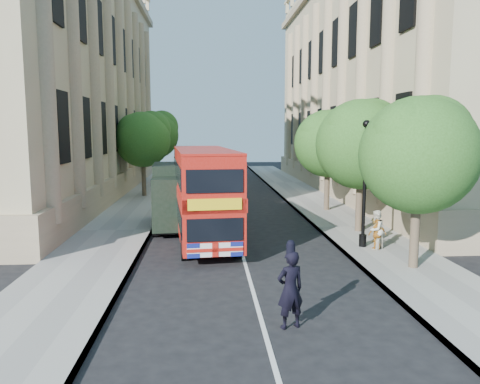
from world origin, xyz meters
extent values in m
plane|color=black|center=(0.00, 0.00, 0.00)|extent=(120.00, 120.00, 0.00)
cube|color=gray|center=(5.75, 10.00, 0.06)|extent=(3.50, 80.00, 0.12)
cube|color=gray|center=(-5.75, 10.00, 0.06)|extent=(3.50, 80.00, 0.12)
cube|color=tan|center=(13.80, 24.00, 9.00)|extent=(12.00, 38.00, 18.00)
cube|color=tan|center=(-13.80, 24.00, 9.00)|extent=(12.00, 38.00, 18.00)
cylinder|color=#473828|center=(5.80, 3.00, 1.43)|extent=(0.32, 0.32, 2.86)
sphere|color=#29551C|center=(5.80, 3.00, 4.03)|extent=(4.00, 4.00, 4.00)
sphere|color=#29551C|center=(6.40, 3.40, 4.68)|extent=(2.80, 2.80, 2.80)
sphere|color=#29551C|center=(5.30, 2.70, 4.55)|extent=(2.60, 2.60, 2.60)
cylinder|color=#473828|center=(5.80, 9.00, 1.50)|extent=(0.32, 0.32, 2.99)
sphere|color=#29551C|center=(5.80, 9.00, 4.22)|extent=(4.20, 4.20, 4.20)
sphere|color=#29551C|center=(6.40, 9.40, 4.90)|extent=(2.94, 2.94, 2.94)
sphere|color=#29551C|center=(5.30, 8.70, 4.76)|extent=(2.73, 2.73, 2.73)
cylinder|color=#473828|center=(5.80, 15.00, 1.45)|extent=(0.32, 0.32, 2.90)
sphere|color=#29551C|center=(5.80, 15.00, 4.09)|extent=(4.00, 4.00, 4.00)
sphere|color=#29551C|center=(6.40, 15.40, 4.75)|extent=(2.80, 2.80, 2.80)
sphere|color=#29551C|center=(5.30, 14.70, 4.62)|extent=(2.60, 2.60, 2.60)
cylinder|color=#473828|center=(-6.00, 22.00, 1.50)|extent=(0.32, 0.32, 2.99)
sphere|color=#29551C|center=(-6.00, 22.00, 4.22)|extent=(4.00, 4.00, 4.00)
sphere|color=#29551C|center=(-5.40, 22.40, 4.90)|extent=(2.80, 2.80, 2.80)
sphere|color=#29551C|center=(-6.50, 21.70, 4.76)|extent=(2.60, 2.60, 2.60)
cylinder|color=#473828|center=(-6.00, 30.00, 1.58)|extent=(0.32, 0.32, 3.17)
sphere|color=#29551C|center=(-6.00, 30.00, 4.46)|extent=(4.20, 4.20, 4.20)
sphere|color=#29551C|center=(-5.40, 30.40, 5.18)|extent=(2.94, 2.94, 2.94)
sphere|color=#29551C|center=(-6.50, 29.70, 5.04)|extent=(2.73, 2.73, 2.73)
cylinder|color=black|center=(5.00, 6.00, 0.37)|extent=(0.30, 0.30, 0.50)
cylinder|color=black|center=(5.00, 6.00, 2.62)|extent=(0.14, 0.14, 5.00)
sphere|color=black|center=(5.00, 6.00, 5.12)|extent=(0.32, 0.32, 0.32)
cube|color=#A6140B|center=(-1.52, 7.98, 2.19)|extent=(3.09, 8.78, 3.58)
cube|color=black|center=(-1.52, 7.98, 1.40)|extent=(3.09, 8.24, 0.81)
cube|color=black|center=(-1.52, 7.98, 3.12)|extent=(3.09, 8.24, 0.81)
cube|color=yellow|center=(-1.11, 3.71, 2.31)|extent=(1.90, 0.26, 0.41)
cylinder|color=black|center=(-2.25, 4.87, 0.45)|extent=(0.34, 0.93, 0.91)
cylinder|color=black|center=(-0.21, 5.07, 0.45)|extent=(0.34, 0.93, 0.91)
cylinder|color=black|center=(-2.82, 10.72, 0.45)|extent=(0.34, 0.93, 0.91)
cylinder|color=black|center=(-0.78, 10.92, 0.45)|extent=(0.34, 0.93, 0.91)
cube|color=black|center=(-2.76, 9.09, 1.53)|extent=(2.42, 2.21, 2.38)
cube|color=black|center=(-2.69, 8.13, 1.81)|extent=(2.04, 0.25, 0.79)
cube|color=black|center=(-2.95, 11.57, 1.76)|extent=(2.54, 3.79, 2.83)
cube|color=black|center=(-2.90, 10.90, 0.40)|extent=(2.45, 5.58, 0.28)
cylinder|color=black|center=(-3.77, 8.90, 0.45)|extent=(0.32, 0.92, 0.91)
cylinder|color=black|center=(-1.74, 9.05, 0.45)|extent=(0.32, 0.92, 0.91)
cylinder|color=black|center=(-4.06, 12.63, 0.45)|extent=(0.32, 0.92, 0.91)
cylinder|color=black|center=(-2.02, 12.78, 0.45)|extent=(0.32, 0.92, 0.91)
imported|color=black|center=(0.65, -1.45, 0.98)|extent=(0.83, 0.68, 1.97)
imported|color=silver|center=(5.36, 5.52, 0.91)|extent=(0.98, 0.96, 1.59)
imported|color=#C07622|center=(5.39, 5.42, 0.74)|extent=(0.74, 0.33, 1.25)
imported|color=gold|center=(5.82, 6.82, 0.65)|extent=(0.79, 0.67, 1.05)
camera|label=1|loc=(-1.35, -12.40, 4.86)|focal=35.00mm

